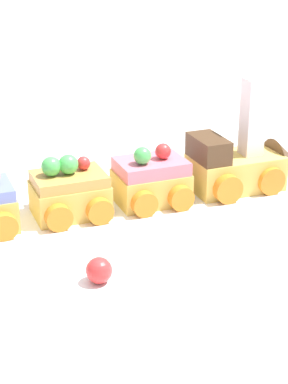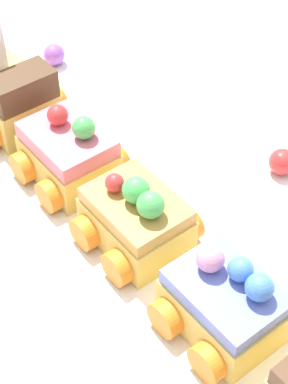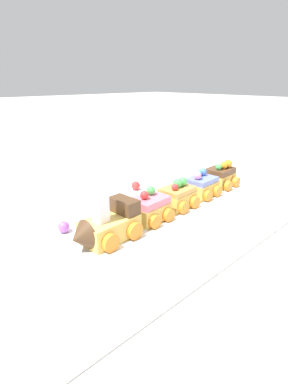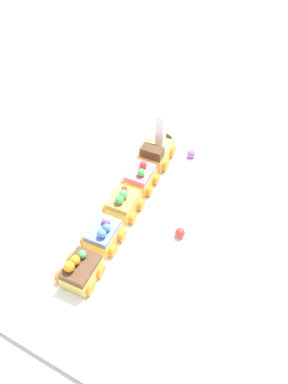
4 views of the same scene
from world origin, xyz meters
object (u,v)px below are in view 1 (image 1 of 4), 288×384
at_px(cake_car_strawberry, 151,181).
at_px(cake_car_caramel, 69,193).
at_px(gumball_red, 99,270).
at_px(cake_train_locomotive, 243,163).

relative_size(cake_car_strawberry, cake_car_caramel, 1.00).
xyz_separation_m(cake_car_caramel, gumball_red, (-0.01, -0.14, -0.01)).
xyz_separation_m(cake_car_strawberry, cake_car_caramel, (-0.09, -0.01, -0.00)).
relative_size(cake_car_caramel, gumball_red, 3.60).
bearing_deg(cake_car_strawberry, gumball_red, -126.41).
distance_m(cake_car_strawberry, cake_car_caramel, 0.09).
xyz_separation_m(cake_train_locomotive, cake_car_caramel, (-0.20, -0.01, -0.01)).
bearing_deg(cake_train_locomotive, cake_car_caramel, 179.97).
bearing_deg(gumball_red, cake_train_locomotive, 36.85).
relative_size(cake_car_strawberry, gumball_red, 3.60).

